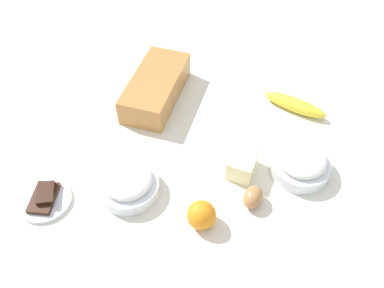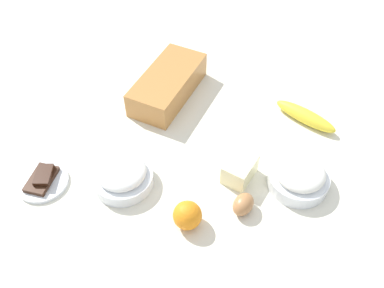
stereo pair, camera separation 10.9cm
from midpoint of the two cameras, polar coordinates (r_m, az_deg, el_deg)
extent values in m
cube|color=silver|center=(1.13, -2.76, -1.84)|extent=(2.40, 2.40, 0.02)
cube|color=#B77A3D|center=(1.26, -7.48, 7.61)|extent=(0.29, 0.15, 0.08)
cube|color=black|center=(1.26, -7.50, 7.75)|extent=(0.27, 0.13, 0.07)
cylinder|color=white|center=(1.09, 11.89, -3.23)|extent=(0.15, 0.15, 0.04)
torus|color=white|center=(1.08, 12.02, -2.71)|extent=(0.15, 0.15, 0.01)
ellipsoid|color=white|center=(1.07, 12.14, -2.23)|extent=(0.13, 0.13, 0.04)
cylinder|color=white|center=(1.05, -11.70, -5.93)|extent=(0.15, 0.15, 0.03)
torus|color=white|center=(1.04, -11.82, -5.47)|extent=(0.15, 0.15, 0.01)
ellipsoid|color=white|center=(1.03, -11.94, -5.01)|extent=(0.12, 0.12, 0.04)
ellipsoid|color=yellow|center=(1.25, 11.57, 5.18)|extent=(0.08, 0.19, 0.04)
sphere|color=orange|center=(0.97, -1.96, -9.94)|extent=(0.07, 0.07, 0.07)
cube|color=#F4EDB2|center=(1.06, 4.16, -2.85)|extent=(0.09, 0.07, 0.06)
ellipsoid|color=#AF7647|center=(1.01, 5.34, -7.48)|extent=(0.07, 0.05, 0.05)
cylinder|color=white|center=(1.10, -22.31, -7.36)|extent=(0.13, 0.13, 0.01)
cube|color=#381E11|center=(1.09, -22.47, -7.04)|extent=(0.10, 0.08, 0.01)
cube|color=black|center=(1.09, -22.25, -6.43)|extent=(0.07, 0.06, 0.01)
camera|label=1|loc=(0.05, -92.87, -3.25)|focal=38.76mm
camera|label=2|loc=(0.05, 87.13, 3.25)|focal=38.76mm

